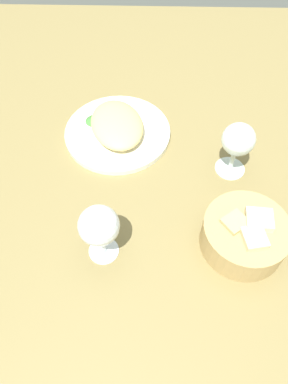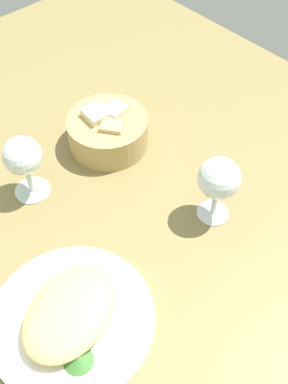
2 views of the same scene
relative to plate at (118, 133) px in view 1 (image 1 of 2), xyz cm
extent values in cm
cube|color=olive|center=(9.38, 13.68, -1.70)|extent=(140.00, 140.00, 2.00)
cylinder|color=white|center=(0.00, 0.00, 0.00)|extent=(25.21, 25.21, 1.40)
ellipsoid|color=#E6C576|center=(0.00, 0.00, 2.67)|extent=(19.68, 16.55, 3.93)
cone|color=#428038|center=(-3.17, -5.86, 1.56)|extent=(4.43, 4.43, 1.72)
cylinder|color=tan|center=(28.68, 25.94, 2.54)|extent=(16.12, 16.12, 6.49)
cube|color=beige|center=(31.28, 26.52, 4.76)|extent=(5.17, 4.82, 4.47)
cube|color=beige|center=(27.62, 27.88, 5.00)|extent=(4.70, 5.13, 4.79)
cube|color=tan|center=(28.05, 23.54, 4.60)|extent=(5.54, 5.63, 4.20)
cylinder|color=silver|center=(31.04, -0.60, -0.40)|extent=(5.77, 5.77, 0.60)
cylinder|color=silver|center=(31.04, -0.60, 2.65)|extent=(1.00, 1.00, 5.50)
sphere|color=silver|center=(31.04, -0.60, 9.05)|extent=(7.31, 7.31, 7.31)
cylinder|color=silver|center=(10.00, 25.89, -0.40)|extent=(6.61, 6.61, 0.60)
cylinder|color=silver|center=(10.00, 25.89, 2.62)|extent=(1.00, 1.00, 5.44)
sphere|color=silver|center=(10.00, 25.89, 8.84)|extent=(6.99, 6.99, 6.99)
camera|label=1|loc=(61.95, 7.91, 62.68)|focal=33.88mm
camera|label=2|loc=(-11.49, -28.61, 65.79)|focal=42.77mm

